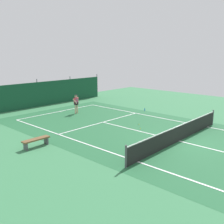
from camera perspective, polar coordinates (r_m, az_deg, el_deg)
name	(u,v)px	position (r m, az deg, el deg)	size (l,w,h in m)	color
ground_plane	(179,141)	(16.12, 14.52, -6.23)	(36.00, 36.00, 0.00)	#387A4C
court_surface	(179,141)	(16.12, 14.52, -6.22)	(11.02, 26.60, 0.01)	#236038
tennis_net	(179,133)	(15.97, 14.62, -4.49)	(10.12, 0.10, 1.10)	black
back_fence	(36,99)	(26.89, -16.46, 2.72)	(16.30, 0.98, 2.70)	#14472D
tennis_player	(76,103)	(22.64, -7.89, 2.06)	(0.69, 0.77, 1.64)	#D8AD8C
tennis_ball_near_player	(139,124)	(19.20, 5.94, -2.69)	(0.07, 0.07, 0.07)	#CCDB33
tennis_ball_midcourt	(140,128)	(18.15, 6.27, -3.62)	(0.07, 0.07, 0.07)	#CCDB33
parked_car	(31,94)	(29.03, -17.39, 3.72)	(2.12, 4.26, 1.68)	silver
courtside_bench	(36,141)	(15.18, -16.38, -6.05)	(1.60, 0.40, 0.49)	brown
water_bottle	(145,109)	(23.83, 7.20, 0.55)	(0.08, 0.08, 0.24)	#338CD8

